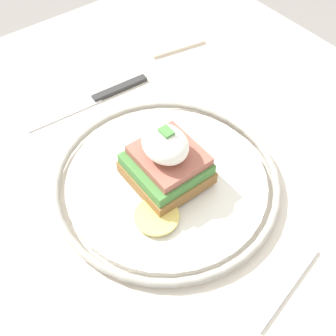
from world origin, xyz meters
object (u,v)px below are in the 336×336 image
Objects in this scene: plate at (168,182)px; sandwich at (167,163)px; knife at (98,98)px; napkin at (161,28)px; fork at (273,307)px.

sandwich reaches higher than plate.
sandwich is at bearing 175.19° from knife.
knife is at bearing 116.15° from napkin.
knife and napkin have the same top height.
knife is 0.20m from napkin.
fork is (-0.19, 0.01, -0.01)m from plate.
knife is 1.35× the size of napkin.
fork is 1.06× the size of napkin.
sandwich is 0.73× the size of fork.
plate is at bearing -91.30° from sandwich.
sandwich is 0.58× the size of knife.
knife is (0.19, -0.02, -0.01)m from plate.
knife is at bearing -3.62° from fork.
plate is 1.44× the size of knife.
napkin is at bearing -35.38° from sandwich.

